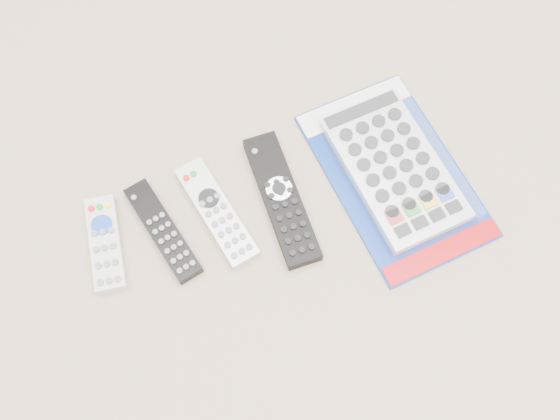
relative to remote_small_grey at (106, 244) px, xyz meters
name	(u,v)px	position (x,y,z in m)	size (l,w,h in m)	color
remote_small_grey	(106,244)	(0.00, 0.00, 0.00)	(0.07, 0.14, 0.02)	#B8B8BA
remote_slim_black	(163,231)	(0.08, -0.01, 0.00)	(0.06, 0.16, 0.02)	black
remote_silver_dvd	(217,213)	(0.16, -0.02, 0.00)	(0.07, 0.17, 0.02)	silver
remote_large_black	(282,199)	(0.25, -0.04, 0.00)	(0.07, 0.21, 0.02)	black
jumbo_remote_packaged	(395,167)	(0.41, -0.06, 0.01)	(0.19, 0.30, 0.04)	navy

